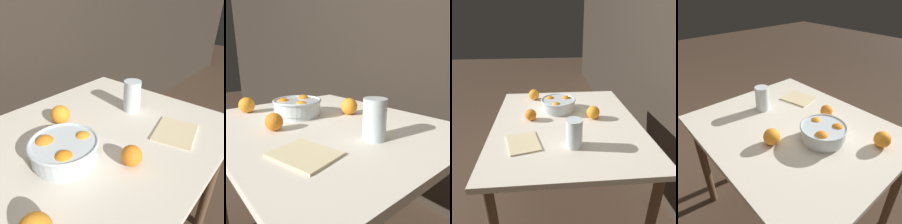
% 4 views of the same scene
% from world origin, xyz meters
% --- Properties ---
extents(dining_table, '(1.08, 0.89, 0.75)m').
position_xyz_m(dining_table, '(0.00, 0.00, 0.66)').
color(dining_table, beige).
rests_on(dining_table, ground_plane).
extents(fruit_bowl, '(0.24, 0.24, 0.09)m').
position_xyz_m(fruit_bowl, '(-0.17, -0.04, 0.80)').
color(fruit_bowl, silver).
rests_on(fruit_bowl, dining_table).
extents(juice_glass, '(0.08, 0.08, 0.15)m').
position_xyz_m(juice_glass, '(0.28, 0.01, 0.82)').
color(juice_glass, '#F4A314').
rests_on(juice_glass, dining_table).
extents(orange_loose_near_bowl, '(0.08, 0.08, 0.08)m').
position_xyz_m(orange_loose_near_bowl, '(-0.03, 0.18, 0.79)').
color(orange_loose_near_bowl, orange).
rests_on(orange_loose_near_bowl, dining_table).
extents(orange_loose_front, '(0.07, 0.07, 0.07)m').
position_xyz_m(orange_loose_front, '(-0.04, -0.22, 0.78)').
color(orange_loose_front, orange).
rests_on(orange_loose_front, dining_table).
extents(napkin, '(0.22, 0.20, 0.01)m').
position_xyz_m(napkin, '(0.23, -0.25, 0.75)').
color(napkin, beige).
rests_on(napkin, dining_table).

